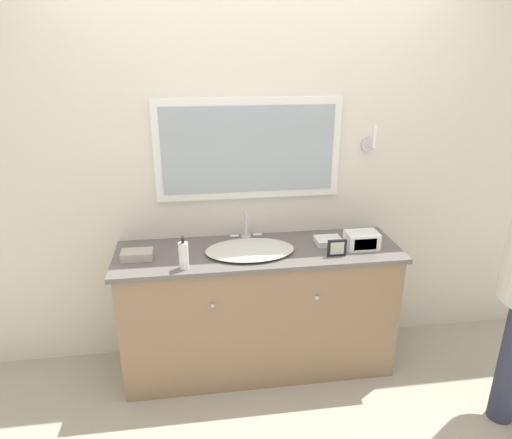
{
  "coord_description": "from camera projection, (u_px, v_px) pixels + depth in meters",
  "views": [
    {
      "loc": [
        -0.38,
        -2.22,
        2.0
      ],
      "look_at": [
        -0.02,
        0.29,
        1.04
      ],
      "focal_mm": 32.0,
      "sensor_mm": 36.0,
      "label": 1
    }
  ],
  "objects": [
    {
      "name": "ground_plane",
      "position": [
        266.0,
        394.0,
        2.81
      ],
      "size": [
        14.0,
        14.0,
        0.0
      ],
      "primitive_type": "plane",
      "color": "#B2A893"
    },
    {
      "name": "picture_frame",
      "position": [
        337.0,
        248.0,
        2.69
      ],
      "size": [
        0.11,
        0.01,
        0.1
      ],
      "color": "black",
      "rests_on": "vanity_counter"
    },
    {
      "name": "appliance_box",
      "position": [
        362.0,
        240.0,
        2.79
      ],
      "size": [
        0.2,
        0.13,
        0.1
      ],
      "color": "white",
      "rests_on": "vanity_counter"
    },
    {
      "name": "soap_bottle",
      "position": [
        184.0,
        255.0,
        2.52
      ],
      "size": [
        0.06,
        0.06,
        0.2
      ],
      "color": "white",
      "rests_on": "vanity_counter"
    },
    {
      "name": "vanity_counter",
      "position": [
        259.0,
        309.0,
        2.93
      ],
      "size": [
        1.74,
        0.53,
        0.84
      ],
      "color": "#937556",
      "rests_on": "ground_plane"
    },
    {
      "name": "sink_basin",
      "position": [
        250.0,
        249.0,
        2.75
      ],
      "size": [
        0.54,
        0.4,
        0.19
      ],
      "color": "silver",
      "rests_on": "vanity_counter"
    },
    {
      "name": "hand_towel_far_corner",
      "position": [
        328.0,
        241.0,
        2.87
      ],
      "size": [
        0.16,
        0.14,
        0.04
      ],
      "color": "white",
      "rests_on": "vanity_counter"
    },
    {
      "name": "wall_back",
      "position": [
        252.0,
        169.0,
        2.9
      ],
      "size": [
        8.0,
        0.18,
        2.55
      ],
      "color": "silver",
      "rests_on": "ground_plane"
    },
    {
      "name": "hand_towel_near_sink",
      "position": [
        137.0,
        255.0,
        2.66
      ],
      "size": [
        0.18,
        0.11,
        0.05
      ],
      "color": "#B7A899",
      "rests_on": "vanity_counter"
    }
  ]
}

